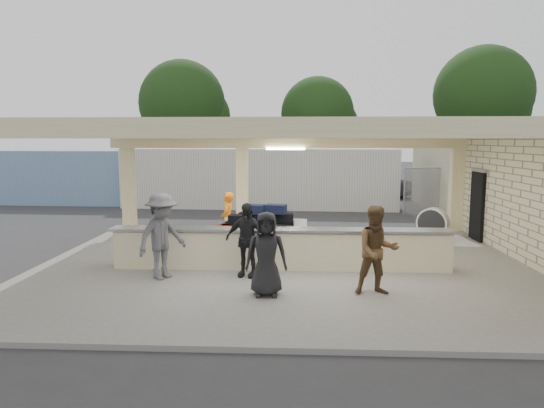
# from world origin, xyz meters

# --- Properties ---
(ground) EXTENTS (120.00, 120.00, 0.00)m
(ground) POSITION_xyz_m (0.00, 0.00, 0.00)
(ground) COLOR #2D2D30
(ground) RESTS_ON ground
(pavilion) EXTENTS (12.01, 10.00, 3.55)m
(pavilion) POSITION_xyz_m (0.21, 0.66, 1.35)
(pavilion) COLOR slate
(pavilion) RESTS_ON ground
(baggage_counter) EXTENTS (8.20, 0.58, 0.98)m
(baggage_counter) POSITION_xyz_m (0.00, -0.50, 0.59)
(baggage_counter) COLOR beige
(baggage_counter) RESTS_ON pavilion
(luggage_cart) EXTENTS (2.45, 1.65, 1.36)m
(luggage_cart) POSITION_xyz_m (-0.63, 0.89, 0.83)
(luggage_cart) COLOR silver
(luggage_cart) RESTS_ON pavilion
(drum_fan) EXTENTS (0.95, 0.80, 1.04)m
(drum_fan) POSITION_xyz_m (4.52, 2.83, 0.66)
(drum_fan) COLOR silver
(drum_fan) RESTS_ON pavilion
(baggage_handler) EXTENTS (0.36, 0.60, 1.59)m
(baggage_handler) POSITION_xyz_m (-1.61, 1.85, 0.90)
(baggage_handler) COLOR orange
(baggage_handler) RESTS_ON pavilion
(passenger_a) EXTENTS (0.90, 0.46, 1.79)m
(passenger_a) POSITION_xyz_m (1.97, -2.35, 0.99)
(passenger_a) COLOR brown
(passenger_a) RESTS_ON pavilion
(passenger_b) EXTENTS (1.04, 0.58, 1.69)m
(passenger_b) POSITION_xyz_m (-0.76, -1.20, 0.94)
(passenger_b) COLOR black
(passenger_b) RESTS_ON pavilion
(passenger_c) EXTENTS (1.08, 1.26, 1.92)m
(passenger_c) POSITION_xyz_m (-2.62, -1.46, 1.06)
(passenger_c) COLOR #525257
(passenger_c) RESTS_ON pavilion
(passenger_d) EXTENTS (0.84, 0.38, 1.68)m
(passenger_d) POSITION_xyz_m (-0.23, -2.53, 0.94)
(passenger_d) COLOR black
(passenger_d) RESTS_ON pavilion
(car_white_a) EXTENTS (5.06, 3.21, 1.34)m
(car_white_a) POSITION_xyz_m (9.20, 12.40, 0.67)
(car_white_a) COLOR white
(car_white_a) RESTS_ON ground
(car_white_b) EXTENTS (5.33, 3.09, 1.58)m
(car_white_b) POSITION_xyz_m (11.25, 14.42, 0.79)
(car_white_b) COLOR white
(car_white_b) RESTS_ON ground
(car_dark) EXTENTS (4.14, 3.67, 1.37)m
(car_dark) POSITION_xyz_m (5.07, 15.86, 0.69)
(car_dark) COLOR black
(car_dark) RESTS_ON ground
(container_white) EXTENTS (12.91, 3.24, 2.77)m
(container_white) POSITION_xyz_m (-1.38, 11.10, 1.39)
(container_white) COLOR silver
(container_white) RESTS_ON ground
(container_blue) EXTENTS (10.26, 2.73, 2.65)m
(container_blue) POSITION_xyz_m (-11.91, 12.04, 1.33)
(container_blue) COLOR #7296B7
(container_blue) RESTS_ON ground
(tree_left) EXTENTS (6.60, 6.30, 9.00)m
(tree_left) POSITION_xyz_m (-7.68, 24.16, 5.59)
(tree_left) COLOR #382619
(tree_left) RESTS_ON ground
(tree_mid) EXTENTS (6.00, 5.60, 8.00)m
(tree_mid) POSITION_xyz_m (2.32, 26.16, 4.96)
(tree_mid) COLOR #382619
(tree_mid) RESTS_ON ground
(tree_right) EXTENTS (7.20, 7.00, 10.00)m
(tree_right) POSITION_xyz_m (14.32, 25.16, 6.21)
(tree_right) COLOR #382619
(tree_right) RESTS_ON ground
(adjacent_building) EXTENTS (6.00, 8.00, 3.20)m
(adjacent_building) POSITION_xyz_m (9.50, 10.00, 1.60)
(adjacent_building) COLOR beige
(adjacent_building) RESTS_ON ground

